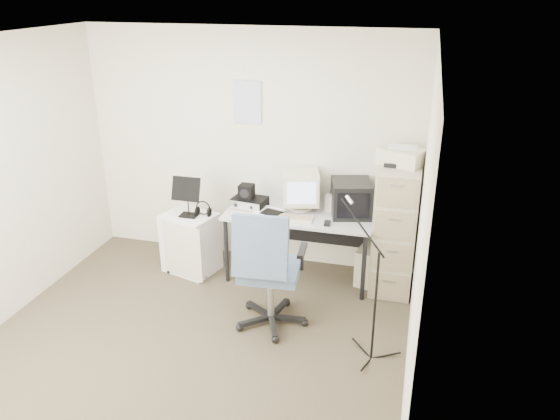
% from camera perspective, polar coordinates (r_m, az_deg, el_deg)
% --- Properties ---
extents(floor, '(3.60, 3.60, 0.01)m').
position_cam_1_polar(floor, '(4.88, -9.44, -14.02)').
color(floor, '#392F1F').
rests_on(floor, ground).
extents(ceiling, '(3.60, 3.60, 0.01)m').
position_cam_1_polar(ceiling, '(3.94, -11.85, 16.64)').
color(ceiling, white).
rests_on(ceiling, ground).
extents(wall_back, '(3.60, 0.02, 2.50)m').
position_cam_1_polar(wall_back, '(5.83, -3.10, 6.39)').
color(wall_back, beige).
rests_on(wall_back, ground).
extents(wall_front, '(3.60, 0.02, 2.50)m').
position_cam_1_polar(wall_front, '(2.94, -25.66, -13.68)').
color(wall_front, beige).
rests_on(wall_front, ground).
extents(wall_right, '(0.02, 3.60, 2.50)m').
position_cam_1_polar(wall_right, '(3.88, 14.40, -2.99)').
color(wall_right, beige).
rests_on(wall_right, ground).
extents(wall_calendar, '(0.30, 0.02, 0.44)m').
position_cam_1_polar(wall_calendar, '(5.71, -3.44, 11.19)').
color(wall_calendar, white).
rests_on(wall_calendar, wall_back).
extents(filing_cabinet, '(0.40, 0.60, 1.30)m').
position_cam_1_polar(filing_cabinet, '(5.48, 11.93, -1.89)').
color(filing_cabinet, '#A39B8A').
rests_on(filing_cabinet, floor).
extents(printer, '(0.47, 0.40, 0.15)m').
position_cam_1_polar(printer, '(5.25, 12.58, 5.47)').
color(printer, '#C0B589').
rests_on(printer, filing_cabinet).
extents(desk, '(1.50, 0.70, 0.73)m').
position_cam_1_polar(desk, '(5.68, 2.08, -3.64)').
color(desk, '#A6A6A6').
rests_on(desk, floor).
extents(crt_monitor, '(0.45, 0.46, 0.40)m').
position_cam_1_polar(crt_monitor, '(5.55, 2.17, 2.05)').
color(crt_monitor, '#C0B589').
rests_on(crt_monitor, desk).
extents(crt_tv, '(0.47, 0.49, 0.35)m').
position_cam_1_polar(crt_tv, '(5.47, 7.43, 1.25)').
color(crt_tv, black).
rests_on(crt_tv, desk).
extents(desk_speaker, '(0.10, 0.10, 0.17)m').
position_cam_1_polar(desk_speaker, '(5.56, 5.25, 0.74)').
color(desk_speaker, beige).
rests_on(desk_speaker, desk).
extents(keyboard, '(0.45, 0.18, 0.02)m').
position_cam_1_polar(keyboard, '(5.36, 1.13, -0.85)').
color(keyboard, '#C0B589').
rests_on(keyboard, desk).
extents(mouse, '(0.06, 0.10, 0.03)m').
position_cam_1_polar(mouse, '(5.26, 4.96, -1.40)').
color(mouse, black).
rests_on(mouse, desk).
extents(radio_receiver, '(0.37, 0.29, 0.10)m').
position_cam_1_polar(radio_receiver, '(5.66, -3.19, 0.83)').
color(radio_receiver, black).
rests_on(radio_receiver, desk).
extents(radio_speaker, '(0.15, 0.14, 0.14)m').
position_cam_1_polar(radio_speaker, '(5.62, -3.52, 1.97)').
color(radio_speaker, black).
rests_on(radio_speaker, radio_receiver).
extents(papers, '(0.32, 0.38, 0.02)m').
position_cam_1_polar(papers, '(5.47, -1.28, -0.38)').
color(papers, white).
rests_on(papers, desk).
extents(pc_tower, '(0.26, 0.44, 0.39)m').
position_cam_1_polar(pc_tower, '(5.75, 9.27, -5.51)').
color(pc_tower, '#C0B589').
rests_on(pc_tower, floor).
extents(office_chair, '(0.72, 0.72, 1.15)m').
position_cam_1_polar(office_chair, '(4.81, -0.98, -5.98)').
color(office_chair, '#465A76').
rests_on(office_chair, floor).
extents(side_cart, '(0.62, 0.55, 0.64)m').
position_cam_1_polar(side_cart, '(5.90, -9.30, -3.36)').
color(side_cart, silver).
rests_on(side_cart, floor).
extents(music_stand, '(0.34, 0.27, 0.44)m').
position_cam_1_polar(music_stand, '(5.65, -9.63, 1.43)').
color(music_stand, black).
rests_on(music_stand, side_cart).
extents(headphones, '(0.19, 0.19, 0.03)m').
position_cam_1_polar(headphones, '(5.70, -8.02, -0.08)').
color(headphones, black).
rests_on(headphones, side_cart).
extents(mic_stand, '(0.03, 0.03, 1.28)m').
position_cam_1_polar(mic_stand, '(4.40, 10.03, -8.34)').
color(mic_stand, black).
rests_on(mic_stand, floor).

